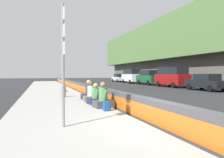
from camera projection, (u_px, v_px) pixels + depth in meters
ground_plane at (160, 128)px, 6.36m from camera, size 160.00×160.00×0.00m
sidewalk_strip at (76, 134)px, 5.47m from camera, size 80.00×4.40×0.14m
jersey_barrier at (160, 114)px, 6.35m from camera, size 76.00×0.45×0.85m
route_sign_post at (63, 56)px, 5.88m from camera, size 0.44×0.09×3.60m
fire_hydrant at (64, 90)px, 13.58m from camera, size 0.26×0.46×0.88m
seated_person_foreground at (103, 99)px, 9.39m from camera, size 0.80×0.92×1.20m
seated_person_middle at (96, 97)px, 10.46m from camera, size 0.77×0.87×1.08m
seated_person_rear at (91, 95)px, 11.47m from camera, size 0.73×0.84×1.13m
seated_person_far at (89, 93)px, 12.37m from camera, size 0.78×0.90×1.19m
backpack at (106, 106)px, 8.51m from camera, size 0.32×0.28×0.40m
parked_car_third at (206, 82)px, 20.47m from camera, size 4.53×2.01×1.71m
parked_car_fourth at (172, 77)px, 25.83m from camera, size 5.12×2.14×2.56m
parked_car_midline at (149, 77)px, 31.36m from camera, size 4.80×2.07×2.28m
parked_car_far at (131, 76)px, 36.91m from camera, size 5.16×2.23×2.56m
parked_car_farther at (119, 78)px, 42.92m from camera, size 4.52×1.99×1.71m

